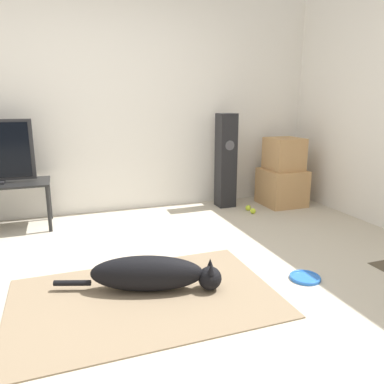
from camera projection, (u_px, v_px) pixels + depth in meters
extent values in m
plane|color=#BCB29E|center=(153.00, 289.00, 2.63)|extent=(12.00, 12.00, 0.00)
cube|color=silver|center=(106.00, 102.00, 4.25)|extent=(8.00, 0.06, 2.55)
cube|color=#847056|center=(145.00, 298.00, 2.51)|extent=(1.74, 1.13, 0.01)
ellipsoid|color=black|center=(147.00, 273.00, 2.57)|extent=(0.81, 0.45, 0.25)
sphere|color=black|center=(210.00, 278.00, 2.59)|extent=(0.16, 0.16, 0.16)
cone|color=black|center=(210.00, 263.00, 2.61)|extent=(0.05, 0.05, 0.07)
cone|color=black|center=(211.00, 269.00, 2.53)|extent=(0.05, 0.05, 0.07)
cylinder|color=black|center=(72.00, 283.00, 2.58)|extent=(0.25, 0.12, 0.04)
cylinder|color=blue|center=(305.00, 278.00, 2.78)|extent=(0.23, 0.23, 0.02)
torus|color=blue|center=(305.00, 277.00, 2.78)|extent=(0.23, 0.23, 0.02)
cube|color=tan|center=(282.00, 187.00, 4.74)|extent=(0.49, 0.51, 0.45)
cube|color=tan|center=(284.00, 154.00, 4.65)|extent=(0.40, 0.41, 0.40)
cube|color=black|center=(226.00, 161.00, 4.59)|extent=(0.21, 0.21, 1.15)
cylinder|color=#4C4C51|center=(230.00, 145.00, 4.45)|extent=(0.12, 0.00, 0.12)
cylinder|color=black|center=(49.00, 209.00, 3.74)|extent=(0.04, 0.04, 0.47)
cylinder|color=black|center=(49.00, 199.00, 4.14)|extent=(0.04, 0.04, 0.47)
sphere|color=#C6E033|center=(248.00, 208.00, 4.51)|extent=(0.07, 0.07, 0.07)
sphere|color=#C6E033|center=(253.00, 211.00, 4.39)|extent=(0.07, 0.07, 0.07)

